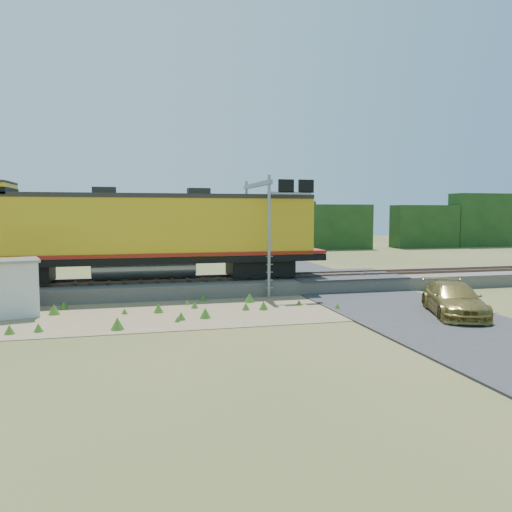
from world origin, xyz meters
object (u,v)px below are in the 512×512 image
object	(u,v)px
signal_gantry	(265,206)
locomotive	(138,232)
car	(454,300)
shed	(13,287)

from	to	relation	value
signal_gantry	locomotive	bearing A→B (deg)	174.89
signal_gantry	car	world-z (taller)	signal_gantry
shed	car	world-z (taller)	shed
shed	signal_gantry	xyz separation A→B (m)	(13.07, 3.91, 3.80)
locomotive	shed	bearing A→B (deg)	-141.38
signal_gantry	car	xyz separation A→B (m)	(6.67, -8.86, -4.37)
locomotive	car	xyz separation A→B (m)	(14.02, -9.52, -2.90)
shed	locomotive	bearing A→B (deg)	24.32
locomotive	shed	xyz separation A→B (m)	(-5.72, -4.57, -2.32)
car	shed	bearing A→B (deg)	-173.55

